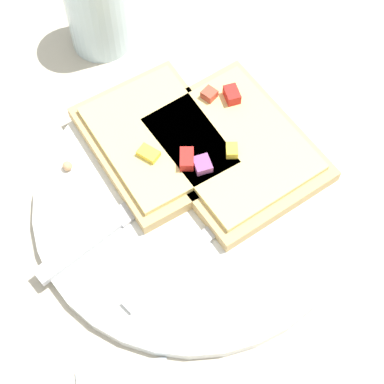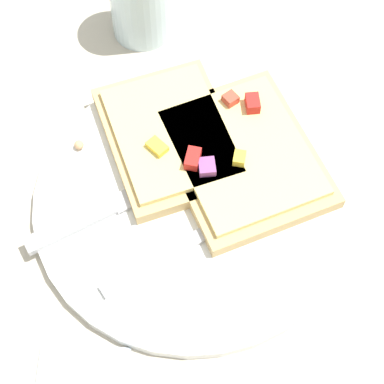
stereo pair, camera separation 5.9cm
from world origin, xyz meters
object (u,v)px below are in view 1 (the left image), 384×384
at_px(pizza_slice_main, 232,148).
at_px(pizza_slice_corner, 158,141).
at_px(drinking_glass, 97,8).
at_px(fork, 218,226).
at_px(knife, 125,214).
at_px(plate, 192,200).

xyz_separation_m(pizza_slice_main, pizza_slice_corner, (-0.02, -0.07, -0.00)).
bearing_deg(drinking_glass, fork, 17.26).
distance_m(knife, pizza_slice_corner, 0.08).
height_order(fork, pizza_slice_corner, pizza_slice_corner).
relative_size(plate, fork, 1.68).
bearing_deg(pizza_slice_main, knife, -90.50).
xyz_separation_m(knife, pizza_slice_main, (-0.05, 0.11, 0.01)).
height_order(fork, drinking_glass, drinking_glass).
xyz_separation_m(fork, drinking_glass, (-0.25, -0.08, 0.03)).
height_order(plate, fork, fork).
distance_m(fork, knife, 0.09).
height_order(plate, drinking_glass, drinking_glass).
relative_size(fork, pizza_slice_main, 0.87).
relative_size(knife, pizza_slice_main, 1.01).
relative_size(fork, drinking_glass, 1.82).
distance_m(knife, pizza_slice_main, 0.12).
height_order(knife, pizza_slice_corner, pizza_slice_corner).
bearing_deg(fork, plate, 83.39).
xyz_separation_m(knife, pizza_slice_corner, (-0.07, 0.04, 0.01)).
distance_m(plate, pizza_slice_main, 0.06).
xyz_separation_m(plate, pizza_slice_main, (-0.04, 0.05, 0.02)).
relative_size(plate, pizza_slice_main, 1.47).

